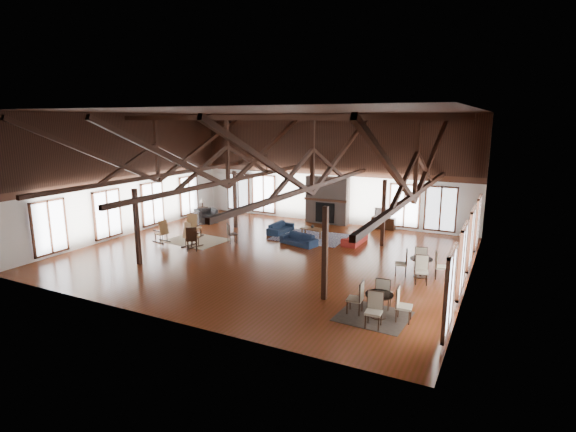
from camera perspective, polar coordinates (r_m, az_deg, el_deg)
The scene contains 31 objects.
floor at distance 19.41m, azimuth -2.45°, elevation -4.86°, with size 16.00×16.00×0.00m, color #612514.
ceiling at distance 18.56m, azimuth -2.62°, elevation 13.14°, with size 16.00×14.00×0.02m, color black.
wall_back at distance 25.05m, azimuth 5.36°, elevation 5.97°, with size 16.00×0.02×6.00m, color silver.
wall_front at distance 13.20m, azimuth -17.55°, elevation -0.13°, with size 16.00×0.02×6.00m, color silver.
wall_left at distance 23.69m, azimuth -19.73°, elevation 4.96°, with size 0.02×14.00×6.00m, color silver.
wall_right at distance 16.44m, azimuth 22.61°, elevation 1.84°, with size 0.02×14.00×6.00m, color silver.
roof_truss at distance 18.64m, azimuth -2.56°, elevation 7.07°, with size 15.60×14.07×3.14m.
post_grid at distance 19.02m, azimuth -2.49°, elevation -0.46°, with size 8.16×7.16×3.05m.
fireplace at distance 24.98m, azimuth 5.01°, elevation 2.00°, with size 2.50×0.69×2.60m.
ceiling_fan at distance 17.55m, azimuth -2.72°, elevation 5.79°, with size 1.60×1.60×0.75m.
sofa_navy_front at distance 20.75m, azimuth 1.37°, elevation -2.97°, with size 1.78×0.70×0.52m, color #15223B.
sofa_navy_left at distance 22.94m, azimuth -0.95°, elevation -1.51°, with size 0.69×1.76×0.51m, color #17263F.
sofa_orange at distance 21.23m, azimuth 8.48°, elevation -2.74°, with size 0.71×1.82×0.53m, color maroon.
coffee_table at distance 22.13m, azimuth 3.14°, elevation -1.70°, with size 1.22×0.74×0.44m.
vase at distance 22.20m, azimuth 3.11°, elevation -1.28°, with size 0.16×0.16×0.17m, color #B2B2B2.
armchair at distance 25.66m, azimuth -10.37°, elevation 0.03°, with size 1.15×1.01×0.75m, color #2B2B2D.
side_table_lamp at distance 26.99m, azimuth -10.79°, elevation 0.76°, with size 0.46×0.46×1.18m.
rocking_chair_a at distance 22.30m, azimuth -11.92°, elevation -1.33°, with size 0.68×1.03×1.22m.
rocking_chair_b at distance 20.76m, azimuth -12.37°, elevation -2.42°, with size 0.69×1.00×1.18m.
rocking_chair_c at distance 21.92m, azimuth -15.67°, elevation -1.96°, with size 0.89×0.57×1.06m.
side_chair_a at distance 21.11m, azimuth -7.34°, elevation -2.00°, with size 0.56×0.56×0.95m.
side_chair_b at distance 20.10m, azimuth -12.14°, elevation -2.62°, with size 0.65×0.65×1.11m.
cafe_table_near at distance 13.57m, azimuth 11.48°, elevation -10.54°, with size 1.92×1.92×1.00m.
cafe_table_far at distance 17.24m, azimuth 16.54°, elevation -5.87°, with size 1.93×1.93×0.99m.
cup_near at distance 13.43m, azimuth 11.12°, elevation -9.55°, with size 0.11×0.11×0.09m, color #B2B2B2.
cup_far at distance 17.07m, azimuth 16.57°, elevation -5.10°, with size 0.13×0.13×0.10m, color #B2B2B2.
tv_console at distance 24.29m, azimuth 12.01°, elevation -0.88°, with size 1.23×0.46×0.61m, color black.
television at distance 24.17m, azimuth 12.01°, elevation 0.42°, with size 0.88×0.12×0.51m, color #B2B2B2.
rug_tan at distance 21.97m, azimuth -11.55°, elevation -3.05°, with size 2.70×2.12×0.01m, color tan.
rug_navy at distance 22.16m, azimuth 2.79°, elevation -2.68°, with size 3.44×2.58×0.01m, color #1A1B4B.
rug_dark at distance 13.78m, azimuth 10.77°, elevation -12.38°, with size 1.99×1.81×0.01m, color black.
Camera 1 is at (9.09, -16.18, 5.68)m, focal length 28.00 mm.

